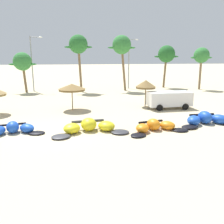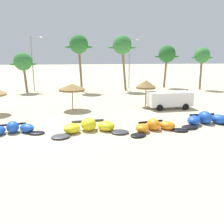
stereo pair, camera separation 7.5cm
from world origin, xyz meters
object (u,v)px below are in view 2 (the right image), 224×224
object	(u,v)px
kite_center	(155,126)
palm_center_left	(122,46)
palm_left	(23,62)
beach_umbrella_outermost	(146,84)
lamppost_west	(33,61)
kite_left_of_center	(89,127)
palm_right_of_gap	(202,56)
parked_van	(169,99)
kite_left	(13,129)
beach_umbrella_near_palms	(72,87)
palm_center_right	(167,54)
kite_right_of_center	(207,120)
lamppost_west_center	(130,61)
palm_left_of_gap	(79,45)

from	to	relation	value
kite_center	palm_center_left	xyz separation A→B (m)	(1.13, 21.78, 6.86)
palm_left	palm_center_left	size ratio (longest dim) A/B	0.70
kite_center	beach_umbrella_outermost	xyz separation A→B (m)	(1.67, 9.00, 2.21)
palm_left	lamppost_west	distance (m)	1.79
kite_left_of_center	palm_right_of_gap	size ratio (longest dim) A/B	0.87
parked_van	palm_left	bearing A→B (deg)	141.97
kite_left	parked_van	bearing A→B (deg)	24.90
kite_left	parked_van	world-z (taller)	parked_van
beach_umbrella_near_palms	palm_center_right	bearing A→B (deg)	44.78
kite_right_of_center	lamppost_west_center	size ratio (longest dim) A/B	0.67
palm_left	palm_left_of_gap	size ratio (longest dim) A/B	0.70
beach_umbrella_outermost	lamppost_west_center	size ratio (longest dim) A/B	0.36
lamppost_west_center	palm_center_right	bearing A→B (deg)	2.48
kite_left	palm_left	size ratio (longest dim) A/B	0.76
palm_left_of_gap	lamppost_west_center	world-z (taller)	palm_left_of_gap
kite_left	beach_umbrella_outermost	bearing A→B (deg)	33.39
palm_center_left	lamppost_west_center	world-z (taller)	palm_center_left
palm_left_of_gap	palm_center_right	size ratio (longest dim) A/B	1.19
kite_left_of_center	palm_right_of_gap	world-z (taller)	palm_right_of_gap
kite_center	palm_left	bearing A→B (deg)	123.29
beach_umbrella_near_palms	palm_center_right	xyz separation A→B (m)	(16.19, 16.07, 3.39)
kite_right_of_center	beach_umbrella_near_palms	bearing A→B (deg)	147.76
beach_umbrella_outermost	kite_left	bearing A→B (deg)	-146.61
palm_left_of_gap	palm_left	bearing A→B (deg)	177.12
palm_right_of_gap	lamppost_west	bearing A→B (deg)	176.63
beach_umbrella_near_palms	parked_van	distance (m)	10.58
kite_left_of_center	palm_center_left	world-z (taller)	palm_center_left
beach_umbrella_near_palms	palm_center_right	size ratio (longest dim) A/B	0.39
palm_center_right	palm_right_of_gap	world-z (taller)	palm_center_right
beach_umbrella_outermost	palm_left_of_gap	world-z (taller)	palm_left_of_gap
lamppost_west_center	palm_left_of_gap	bearing A→B (deg)	-162.15
parked_van	palm_center_right	world-z (taller)	palm_center_right
beach_umbrella_outermost	palm_left	xyz separation A→B (m)	(-16.00, 12.82, 2.15)
palm_center_right	kite_left	bearing A→B (deg)	-130.78
kite_center	parked_van	bearing A→B (deg)	62.87
beach_umbrella_outermost	palm_center_left	xyz separation A→B (m)	(-0.55, 12.79, 4.65)
palm_left	parked_van	bearing A→B (deg)	-38.03
kite_center	palm_left_of_gap	bearing A→B (deg)	105.03
kite_center	palm_center_right	distance (m)	26.86
palm_right_of_gap	palm_left	bearing A→B (deg)	179.09
kite_left_of_center	kite_right_of_center	distance (m)	10.06
palm_center_left	lamppost_west	xyz separation A→B (m)	(-14.10, 1.19, -2.33)
palm_left_of_gap	lamppost_west	distance (m)	7.77
beach_umbrella_near_palms	palm_left	world-z (taller)	palm_left
kite_right_of_center	palm_left	xyz separation A→B (m)	(-19.25, 20.67, 4.29)
beach_umbrella_outermost	palm_center_left	size ratio (longest dim) A/B	0.34
palm_center_left	lamppost_west_center	size ratio (longest dim) A/B	1.05
kite_left_of_center	palm_left	distance (m)	23.67
kite_right_of_center	beach_umbrella_near_palms	world-z (taller)	beach_umbrella_near_palms
kite_right_of_center	beach_umbrella_near_palms	distance (m)	13.75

